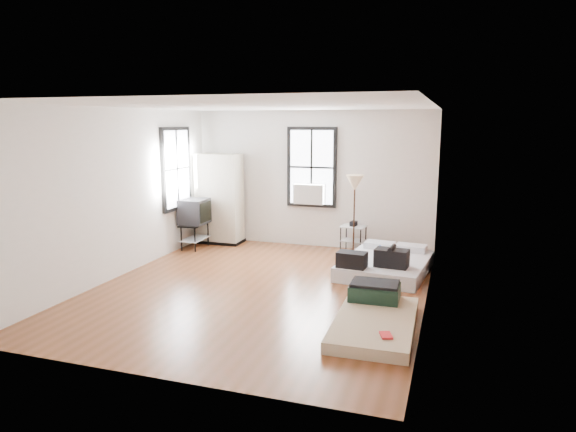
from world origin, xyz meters
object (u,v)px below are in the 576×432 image
(mattress_bare, at_px, (375,315))
(side_table, at_px, (353,231))
(floor_lamp, at_px, (355,187))
(mattress_main, at_px, (385,264))
(tv_stand, at_px, (194,213))
(wardrobe, at_px, (220,199))

(mattress_bare, relative_size, side_table, 2.97)
(mattress_bare, xyz_separation_m, floor_lamp, (-0.92, 3.32, 1.22))
(mattress_main, distance_m, mattress_bare, 2.34)
(tv_stand, bearing_deg, mattress_bare, -36.72)
(tv_stand, bearing_deg, side_table, 10.80)
(side_table, bearing_deg, mattress_bare, -74.70)
(side_table, xyz_separation_m, floor_lamp, (0.06, -0.28, 0.92))
(mattress_main, xyz_separation_m, side_table, (-0.80, 1.27, 0.26))
(mattress_main, relative_size, wardrobe, 1.03)
(mattress_main, relative_size, side_table, 3.15)
(mattress_main, distance_m, tv_stand, 4.04)
(side_table, relative_size, tv_stand, 0.61)
(floor_lamp, relative_size, tv_stand, 1.54)
(side_table, bearing_deg, tv_stand, -167.51)
(wardrobe, xyz_separation_m, tv_stand, (-0.27, -0.63, -0.22))
(mattress_bare, height_order, tv_stand, tv_stand)
(mattress_bare, bearing_deg, mattress_main, 93.15)
(mattress_main, bearing_deg, floor_lamp, 132.79)
(floor_lamp, xyz_separation_m, tv_stand, (-3.21, -0.42, -0.61))
(wardrobe, xyz_separation_m, floor_lamp, (2.94, -0.21, 0.39))
(mattress_main, height_order, wardrobe, wardrobe)
(wardrobe, relative_size, floor_lamp, 1.21)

